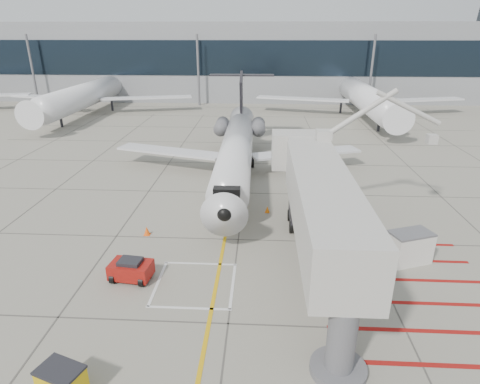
# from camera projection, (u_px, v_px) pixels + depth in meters

# --- Properties ---
(ground_plane) EXTENTS (260.00, 260.00, 0.00)m
(ground_plane) POSITION_uv_depth(u_px,v_px,m) (234.00, 275.00, 22.06)
(ground_plane) COLOR gray
(ground_plane) RESTS_ON ground
(regional_jet) EXTENTS (24.77, 31.05, 8.06)m
(regional_jet) POSITION_uv_depth(u_px,v_px,m) (234.00, 141.00, 33.13)
(regional_jet) COLOR silver
(regional_jet) RESTS_ON ground_plane
(jet_bridge) EXTENTS (9.20, 19.25, 7.68)m
(jet_bridge) POSITION_uv_depth(u_px,v_px,m) (322.00, 213.00, 20.44)
(jet_bridge) COLOR beige
(jet_bridge) RESTS_ON ground_plane
(pushback_tug) EXTENTS (2.33, 1.62, 1.27)m
(pushback_tug) POSITION_uv_depth(u_px,v_px,m) (131.00, 269.00, 21.44)
(pushback_tug) COLOR #9D140F
(pushback_tug) RESTS_ON ground_plane
(spill_bin) EXTENTS (1.80, 1.49, 1.33)m
(spill_bin) POSITION_uv_depth(u_px,v_px,m) (62.00, 383.00, 14.46)
(spill_bin) COLOR gold
(spill_bin) RESTS_ON ground_plane
(baggage_cart) EXTENTS (1.95, 1.64, 1.05)m
(baggage_cart) POSITION_uv_depth(u_px,v_px,m) (309.00, 209.00, 28.88)
(baggage_cart) COLOR slate
(baggage_cart) RESTS_ON ground_plane
(ground_power_unit) EXTENTS (2.69, 2.11, 1.87)m
(ground_power_unit) POSITION_uv_depth(u_px,v_px,m) (409.00, 247.00, 23.01)
(ground_power_unit) COLOR white
(ground_power_unit) RESTS_ON ground_plane
(cone_nose) EXTENTS (0.41, 0.41, 0.57)m
(cone_nose) POSITION_uv_depth(u_px,v_px,m) (147.00, 231.00, 26.29)
(cone_nose) COLOR #FF550D
(cone_nose) RESTS_ON ground_plane
(cone_side) EXTENTS (0.34, 0.34, 0.47)m
(cone_side) POSITION_uv_depth(u_px,v_px,m) (267.00, 209.00, 29.57)
(cone_side) COLOR orange
(cone_side) RESTS_ON ground_plane
(terminal_building) EXTENTS (180.00, 28.00, 14.00)m
(terminal_building) POSITION_uv_depth(u_px,v_px,m) (304.00, 59.00, 83.79)
(terminal_building) COLOR gray
(terminal_building) RESTS_ON ground_plane
(terminal_glass_band) EXTENTS (180.00, 0.10, 6.00)m
(terminal_glass_band) POSITION_uv_depth(u_px,v_px,m) (312.00, 58.00, 70.40)
(terminal_glass_band) COLOR black
(terminal_glass_band) RESTS_ON ground_plane
(bg_aircraft_b) EXTENTS (32.46, 36.07, 10.82)m
(bg_aircraft_b) POSITION_uv_depth(u_px,v_px,m) (88.00, 79.00, 64.01)
(bg_aircraft_b) COLOR silver
(bg_aircraft_b) RESTS_ON ground_plane
(bg_aircraft_c) EXTENTS (32.95, 36.61, 10.98)m
(bg_aircraft_c) POSITION_uv_depth(u_px,v_px,m) (364.00, 80.00, 61.76)
(bg_aircraft_c) COLOR silver
(bg_aircraft_c) RESTS_ON ground_plane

